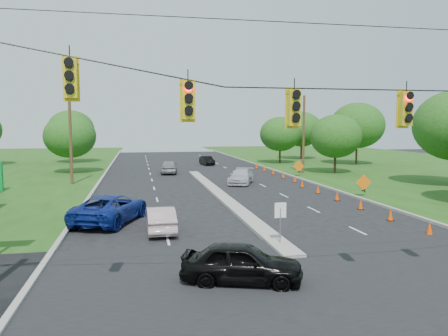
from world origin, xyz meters
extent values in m
plane|color=black|center=(0.00, 0.00, 0.00)|extent=(160.00, 160.00, 0.00)
cube|color=black|center=(0.00, 0.00, 0.00)|extent=(160.00, 14.00, 0.02)
cube|color=gray|center=(-10.10, 30.00, 0.00)|extent=(0.25, 110.00, 0.16)
cube|color=gray|center=(10.10, 30.00, 0.00)|extent=(0.25, 110.00, 0.16)
cube|color=gray|center=(0.00, 21.00, 0.00)|extent=(1.00, 34.00, 0.18)
cylinder|color=gray|center=(0.00, 6.00, 0.90)|extent=(0.06, 0.06, 1.80)
cube|color=white|center=(0.00, 6.00, 1.70)|extent=(0.55, 0.04, 0.70)
cylinder|color=black|center=(0.00, -1.00, 7.00)|extent=(24.00, 0.04, 0.04)
cube|color=gold|center=(-8.00, -1.00, 6.75)|extent=(0.34, 0.24, 1.00)
cube|color=gold|center=(-5.00, -1.00, 6.22)|extent=(0.34, 0.24, 1.00)
cube|color=gold|center=(-2.00, -1.00, 6.05)|extent=(0.34, 0.24, 1.00)
cube|color=gold|center=(1.50, -1.00, 6.05)|extent=(0.34, 0.24, 1.00)
cylinder|color=#422D1C|center=(-12.50, 30.00, 4.50)|extent=(0.28, 0.28, 9.00)
cylinder|color=#422D1C|center=(12.50, 35.00, 4.50)|extent=(0.28, 0.28, 9.00)
cone|color=#EF4200|center=(8.11, 6.50, 0.35)|extent=(0.32, 0.32, 0.70)
cone|color=#EF4200|center=(8.11, 10.00, 0.35)|extent=(0.32, 0.32, 0.70)
cone|color=#EF4200|center=(8.11, 13.50, 0.35)|extent=(0.32, 0.32, 0.70)
cone|color=#EF4200|center=(8.11, 17.00, 0.35)|extent=(0.32, 0.32, 0.70)
cone|color=#EF4200|center=(8.11, 20.50, 0.35)|extent=(0.32, 0.32, 0.70)
cone|color=#EF4200|center=(8.11, 24.00, 0.35)|extent=(0.32, 0.32, 0.70)
cone|color=#EF4200|center=(8.71, 27.50, 0.35)|extent=(0.32, 0.32, 0.70)
cone|color=#EF4200|center=(8.71, 31.00, 0.35)|extent=(0.32, 0.32, 0.70)
cone|color=#EF4200|center=(8.71, 34.50, 0.35)|extent=(0.32, 0.32, 0.70)
cone|color=#EF4200|center=(8.71, 38.00, 0.35)|extent=(0.32, 0.32, 0.70)
cone|color=#EF4200|center=(8.71, 41.50, 0.35)|extent=(0.32, 0.32, 0.70)
cube|color=black|center=(10.80, 18.00, 0.55)|extent=(0.06, 0.58, 0.26)
cube|color=black|center=(10.80, 18.00, 0.55)|extent=(0.06, 0.58, 0.26)
cube|color=orange|center=(10.80, 18.00, 1.15)|extent=(1.27, 0.05, 1.27)
cube|color=black|center=(10.80, 32.00, 0.55)|extent=(0.06, 0.58, 0.26)
cube|color=black|center=(10.80, 32.00, 0.55)|extent=(0.06, 0.58, 0.26)
cube|color=orange|center=(10.80, 32.00, 1.15)|extent=(1.27, 0.05, 1.27)
cylinder|color=black|center=(-14.00, 40.00, 1.26)|extent=(0.28, 0.28, 2.52)
ellipsoid|color=#194C14|center=(-14.00, 40.00, 4.34)|extent=(5.88, 5.88, 5.04)
cylinder|color=black|center=(-16.00, 55.00, 1.44)|extent=(0.28, 0.28, 2.88)
ellipsoid|color=#194C14|center=(-16.00, 55.00, 4.96)|extent=(6.72, 6.72, 5.76)
cylinder|color=black|center=(16.00, 34.00, 1.26)|extent=(0.28, 0.28, 2.52)
ellipsoid|color=#194C14|center=(16.00, 34.00, 4.34)|extent=(5.88, 5.88, 5.04)
cylinder|color=black|center=(24.00, 44.00, 1.62)|extent=(0.28, 0.28, 3.24)
ellipsoid|color=#194C14|center=(24.00, 44.00, 5.58)|extent=(7.56, 7.56, 6.48)
cylinder|color=black|center=(20.00, 55.00, 1.44)|extent=(0.28, 0.28, 2.88)
ellipsoid|color=#194C14|center=(20.00, 55.00, 4.96)|extent=(6.72, 6.72, 5.76)
cylinder|color=black|center=(14.00, 48.00, 1.26)|extent=(0.28, 0.28, 2.52)
ellipsoid|color=#194C14|center=(14.00, 48.00, 4.34)|extent=(5.88, 5.88, 5.04)
imported|color=black|center=(-2.83, 1.79, 0.73)|extent=(4.60, 2.95, 1.46)
imported|color=#C0A3A6|center=(-5.26, 9.92, 0.67)|extent=(1.50, 4.10, 1.34)
imported|color=navy|center=(-7.96, 12.69, 0.83)|extent=(4.69, 6.54, 1.65)
imported|color=#BAB7C5|center=(3.32, 27.57, 0.71)|extent=(3.75, 5.27, 1.42)
imported|color=gray|center=(-2.82, 37.92, 0.78)|extent=(2.31, 4.74, 1.56)
imported|color=black|center=(3.22, 48.07, 0.63)|extent=(1.82, 3.96, 1.26)
camera|label=1|loc=(-6.35, -12.79, 5.55)|focal=35.00mm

